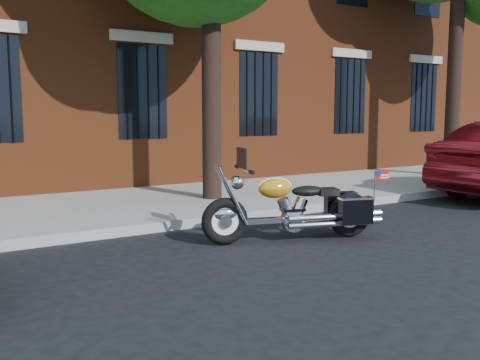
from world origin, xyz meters
TOP-DOWN VIEW (x-y plane):
  - ground at (0.00, 0.00)m, footprint 120.00×120.00m
  - curb at (0.00, 1.38)m, footprint 40.00×0.16m
  - sidewalk at (0.00, 3.26)m, footprint 40.00×3.60m
  - motorcycle at (0.16, -0.18)m, footprint 2.38×1.22m

SIDE VIEW (x-z plane):
  - ground at x=0.00m, z-range 0.00..0.00m
  - curb at x=0.00m, z-range 0.00..0.15m
  - sidewalk at x=0.00m, z-range 0.00..0.15m
  - motorcycle at x=0.16m, z-range -0.21..1.08m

